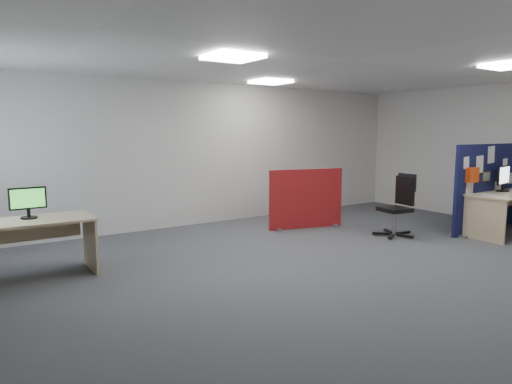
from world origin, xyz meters
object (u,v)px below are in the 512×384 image
monitor_second (28,201)px  second_desk (30,234)px  main_desk (509,203)px  navy_divider (486,188)px  monitor_main (503,177)px  office_chair (400,201)px  red_divider (306,199)px

monitor_second → second_desk: bearing=-100.1°
monitor_second → main_desk: bearing=-17.2°
main_desk → second_desk: bearing=164.7°
navy_divider → monitor_main: navy_divider is taller
monitor_second → office_chair: 5.70m
main_desk → monitor_main: (0.08, 0.17, 0.42)m
monitor_main → monitor_second: monitor_main is taller
navy_divider → main_desk: bearing=-71.1°
monitor_main → office_chair: 1.96m
navy_divider → monitor_second: 7.33m
main_desk → second_desk: (-7.26, 1.98, -0.01)m
main_desk → navy_divider: bearing=108.9°
second_desk → monitor_second: monitor_second is taller
office_chair → main_desk: bearing=-23.1°
monitor_main → second_desk: bearing=155.7°
red_divider → monitor_main: bearing=-25.9°
monitor_main → office_chair: (-1.74, 0.82, -0.39)m
main_desk → monitor_second: size_ratio=4.12×
navy_divider → office_chair: (-1.54, 0.63, -0.19)m
monitor_main → office_chair: size_ratio=0.50×
navy_divider → main_desk: (0.12, -0.35, -0.23)m
second_desk → office_chair: office_chair is taller
navy_divider → monitor_main: 0.34m
red_divider → second_desk: 4.70m
monitor_second → red_divider: bearing=2.4°
navy_divider → office_chair: navy_divider is taller
monitor_main → monitor_second: (-7.32, 1.89, -0.04)m
monitor_main → red_divider: bearing=130.0°
red_divider → monitor_second: monitor_second is taller
navy_divider → monitor_main: (0.20, -0.19, 0.19)m
navy_divider → office_chair: size_ratio=1.81×
main_desk → monitor_second: monitor_second is taller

